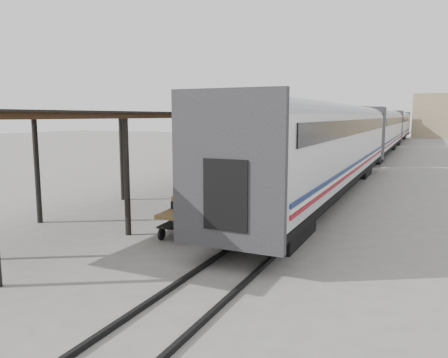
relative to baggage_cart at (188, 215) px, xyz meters
name	(u,v)px	position (x,y,z in m)	size (l,w,h in m)	color
ground	(192,226)	(-0.43, 1.06, -0.65)	(160.00, 160.00, 0.00)	slate
train	(379,129)	(2.76, 34.85, 2.04)	(3.45, 76.01, 4.01)	silver
canopy	(290,116)	(-3.83, 25.06, 3.36)	(4.90, 64.30, 4.15)	#422B19
rails	(378,154)	(2.77, 35.06, -0.59)	(1.54, 150.00, 0.12)	black
building_left	(337,121)	(-10.43, 83.06, 2.35)	(12.00, 8.00, 6.00)	tan
baggage_cart	(188,215)	(0.00, 0.00, 0.00)	(1.44, 2.49, 0.86)	brown
suitcase_stack	(189,201)	(-0.12, 0.30, 0.42)	(1.20, 1.09, 0.60)	#3A3A3D
luggage_tug	(265,161)	(-3.65, 18.03, -0.01)	(1.38, 1.78, 1.39)	maroon
porter	(184,187)	(0.25, -0.65, 1.08)	(0.64, 0.42, 1.75)	navy
pedestrian	(246,164)	(-3.10, 12.98, 0.32)	(1.13, 0.47, 1.93)	black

